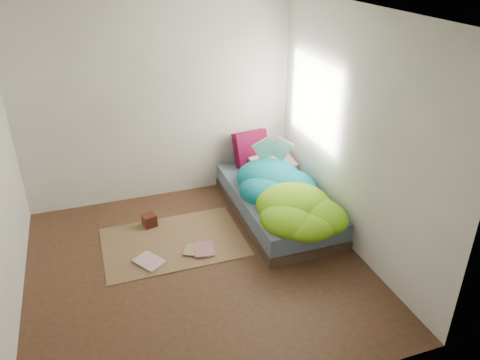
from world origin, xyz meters
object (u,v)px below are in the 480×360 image
object	(u,v)px
wooden_box	(149,220)
floor_book_a	(141,267)
bed	(277,203)
pillow_magenta	(251,148)
open_book	(273,142)
floor_book_b	(194,250)

from	to	relation	value
wooden_box	floor_book_a	world-z (taller)	wooden_box
bed	pillow_magenta	xyz separation A→B (m)	(-0.03, 0.86, 0.41)
pillow_magenta	floor_book_a	xyz separation A→B (m)	(-1.76, -1.39, -0.55)
floor_book_a	bed	bearing A→B (deg)	-17.09
open_book	floor_book_b	xyz separation A→B (m)	(-1.30, -0.89, -0.78)
pillow_magenta	bed	bearing A→B (deg)	-97.17
wooden_box	floor_book_a	size ratio (longest dim) A/B	0.47
bed	floor_book_b	world-z (taller)	bed
pillow_magenta	wooden_box	distance (m)	1.72
wooden_box	floor_book_b	xyz separation A→B (m)	(0.38, -0.70, -0.06)
pillow_magenta	open_book	distance (m)	0.49
pillow_magenta	floor_book_b	world-z (taller)	pillow_magenta
wooden_box	floor_book_b	distance (m)	0.80
bed	open_book	size ratio (longest dim) A/B	4.77
bed	floor_book_a	size ratio (longest dim) A/B	6.27
pillow_magenta	wooden_box	xyz separation A→B (m)	(-1.54, -0.60, -0.49)
bed	floor_book_a	world-z (taller)	bed
pillow_magenta	floor_book_a	distance (m)	2.31
open_book	floor_book_a	world-z (taller)	open_book
pillow_magenta	floor_book_b	xyz separation A→B (m)	(-1.16, -1.30, -0.55)
floor_book_b	open_book	bearing A→B (deg)	44.23
floor_book_a	pillow_magenta	bearing A→B (deg)	4.58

